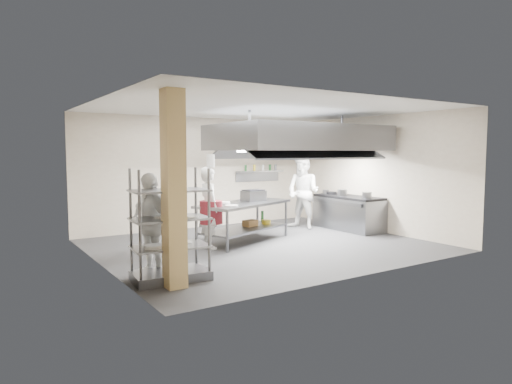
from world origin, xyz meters
TOP-DOWN VIEW (x-y plane):
  - floor at (0.00, 0.00)m, footprint 7.00×7.00m
  - ceiling at (0.00, 0.00)m, footprint 7.00×7.00m
  - wall_back at (0.00, 3.00)m, footprint 7.00×0.00m
  - wall_left at (-3.50, 0.00)m, footprint 0.00×6.00m
  - wall_right at (3.50, 0.00)m, footprint 0.00×6.00m
  - column at (-2.90, -1.90)m, footprint 0.30×0.30m
  - exhaust_hood at (1.30, 0.40)m, footprint 4.00×2.50m
  - hood_strip_a at (0.40, 0.40)m, footprint 1.60×0.12m
  - hood_strip_b at (2.20, 0.40)m, footprint 1.60×0.12m
  - wall_shelf at (1.80, 2.84)m, footprint 1.50×0.28m
  - island at (-0.13, 0.60)m, footprint 2.65×1.84m
  - island_worktop at (-0.13, 0.60)m, footprint 2.65×1.84m
  - island_undershelf at (-0.13, 0.60)m, footprint 2.43×1.68m
  - pass_rack at (-2.80, -1.49)m, footprint 1.26×0.81m
  - cooking_range at (3.08, 0.50)m, footprint 0.80×2.00m
  - range_top at (3.08, 0.50)m, footprint 0.78×1.96m
  - chef_head at (-1.15, 0.37)m, footprint 0.47×0.67m
  - chef_line at (2.15, 1.27)m, footprint 1.01×1.14m
  - chef_plating at (-2.96, -1.02)m, footprint 0.67×1.09m
  - griddle at (0.21, 0.73)m, footprint 0.53×0.43m
  - wicker_basket at (0.11, 0.72)m, footprint 0.37×0.30m
  - stockpot at (2.91, 0.56)m, footprint 0.25×0.25m
  - plate_stack at (-2.80, -1.49)m, footprint 0.28×0.28m

SIDE VIEW (x-z plane):
  - floor at x=0.00m, z-range 0.00..0.00m
  - island_undershelf at x=-0.13m, z-range 0.28..0.32m
  - wicker_basket at x=0.11m, z-range 0.32..0.46m
  - cooking_range at x=3.08m, z-range 0.00..0.84m
  - island at x=-0.13m, z-range 0.00..0.91m
  - plate_stack at x=-2.80m, z-range 0.55..0.61m
  - chef_plating at x=-2.96m, z-range 0.00..1.73m
  - range_top at x=3.08m, z-range 0.84..0.90m
  - chef_head at x=-1.15m, z-range 0.00..1.75m
  - island_worktop at x=-0.13m, z-range 0.85..0.91m
  - pass_rack at x=-2.80m, z-range 0.00..1.81m
  - chef_line at x=2.15m, z-range 0.00..1.97m
  - stockpot at x=2.91m, z-range 0.90..1.08m
  - griddle at x=0.21m, z-range 0.91..1.16m
  - wall_back at x=0.00m, z-range -2.00..5.00m
  - wall_left at x=-3.50m, z-range -1.50..4.50m
  - wall_right at x=3.50m, z-range -1.50..4.50m
  - column at x=-2.90m, z-range 0.00..3.00m
  - wall_shelf at x=1.80m, z-range 1.48..1.52m
  - hood_strip_a at x=0.40m, z-range 2.06..2.10m
  - hood_strip_b at x=2.20m, z-range 2.06..2.10m
  - exhaust_hood at x=1.30m, z-range 2.10..2.70m
  - ceiling at x=0.00m, z-range 3.00..3.00m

